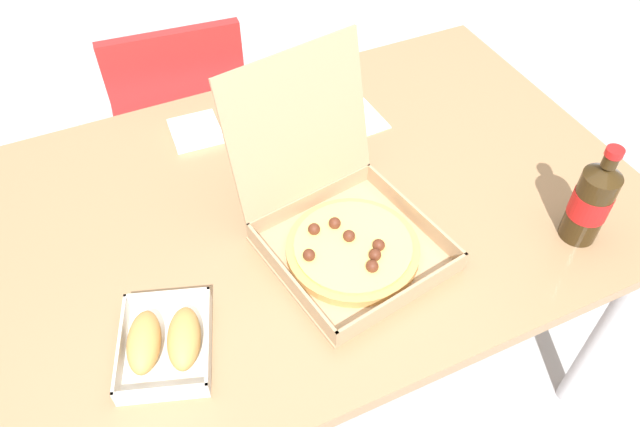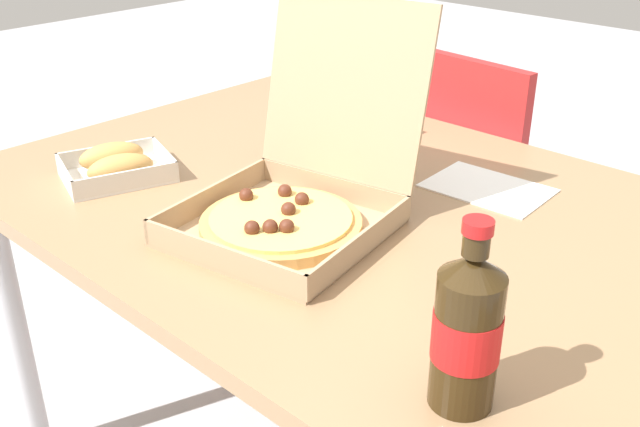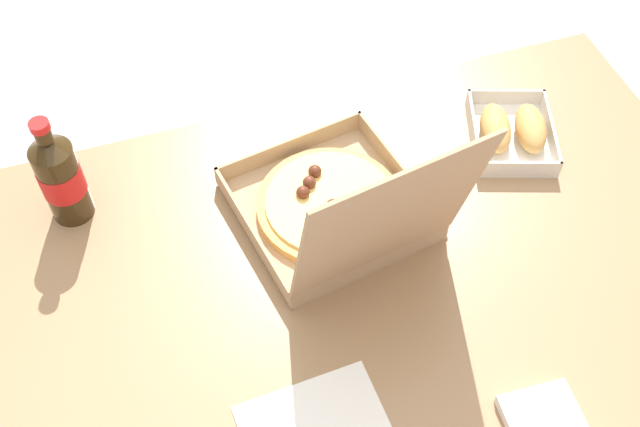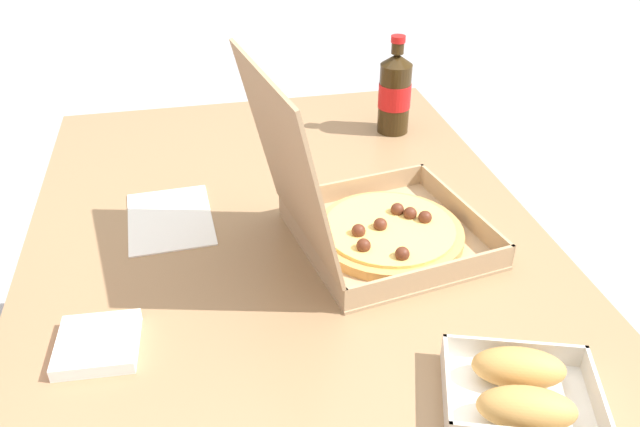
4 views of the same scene
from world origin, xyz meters
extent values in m
cube|color=#997551|center=(0.00, 0.00, 0.70)|extent=(1.35, 0.91, 0.03)
cylinder|color=#B7B7BC|center=(0.60, -0.38, 0.34)|extent=(0.05, 0.05, 0.68)
cylinder|color=#B7B7BC|center=(0.60, 0.38, 0.34)|extent=(0.05, 0.05, 0.68)
cube|color=tan|center=(0.00, -0.17, 0.71)|extent=(0.35, 0.35, 0.01)
cube|color=tan|center=(0.03, -0.31, 0.74)|extent=(0.30, 0.06, 0.04)
cube|color=tan|center=(-0.14, -0.20, 0.74)|extent=(0.06, 0.30, 0.04)
cube|color=tan|center=(0.15, -0.14, 0.74)|extent=(0.06, 0.30, 0.04)
cube|color=tan|center=(-0.02, -0.03, 0.74)|extent=(0.30, 0.06, 0.04)
cube|color=tan|center=(-0.03, 0.01, 0.90)|extent=(0.31, 0.12, 0.29)
cylinder|color=tan|center=(0.00, -0.17, 0.73)|extent=(0.26, 0.26, 0.02)
cylinder|color=#EAC666|center=(0.00, -0.17, 0.74)|extent=(0.23, 0.23, 0.01)
sphere|color=#562819|center=(-0.05, -0.11, 0.75)|extent=(0.02, 0.02, 0.02)
sphere|color=#562819|center=(0.04, -0.20, 0.75)|extent=(0.02, 0.02, 0.02)
sphere|color=#562819|center=(-0.09, -0.16, 0.75)|extent=(0.02, 0.02, 0.02)
sphere|color=#562819|center=(0.00, -0.15, 0.75)|extent=(0.02, 0.02, 0.02)
sphere|color=#562819|center=(0.01, -0.24, 0.75)|extent=(0.02, 0.02, 0.02)
sphere|color=#562819|center=(0.02, -0.21, 0.75)|extent=(0.02, 0.02, 0.02)
sphere|color=#562819|center=(-0.01, -0.11, 0.75)|extent=(0.02, 0.02, 0.02)
cube|color=white|center=(-0.38, -0.22, 0.71)|extent=(0.20, 0.23, 0.00)
cube|color=silver|center=(-0.41, -0.31, 0.73)|extent=(0.14, 0.05, 0.03)
cube|color=silver|center=(-0.35, -0.14, 0.73)|extent=(0.14, 0.05, 0.03)
cube|color=silver|center=(-0.31, -0.25, 0.73)|extent=(0.07, 0.18, 0.03)
ellipsoid|color=tan|center=(-0.41, -0.21, 0.74)|extent=(0.09, 0.13, 0.05)
ellipsoid|color=tan|center=(-0.35, -0.23, 0.74)|extent=(0.09, 0.13, 0.05)
cylinder|color=#33230F|center=(0.43, -0.31, 0.79)|extent=(0.07, 0.07, 0.16)
cone|color=#33230F|center=(0.43, -0.31, 0.88)|extent=(0.07, 0.07, 0.02)
cylinder|color=#33230F|center=(0.43, -0.31, 0.91)|extent=(0.03, 0.03, 0.02)
cylinder|color=red|center=(0.43, -0.31, 0.93)|extent=(0.03, 0.03, 0.01)
cylinder|color=red|center=(0.43, -0.31, 0.80)|extent=(0.07, 0.07, 0.06)
cube|color=white|center=(0.15, 0.20, 0.71)|extent=(0.22, 0.16, 0.00)
cube|color=white|center=(-0.17, 0.30, 0.72)|extent=(0.12, 0.12, 0.02)
camera|label=1|loc=(-0.37, -0.82, 1.63)|focal=34.19mm
camera|label=2|loc=(0.75, -0.88, 1.26)|focal=41.17mm
camera|label=3|loc=(0.28, 0.62, 1.80)|focal=43.54mm
camera|label=4|loc=(-0.86, 0.14, 1.35)|focal=35.69mm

